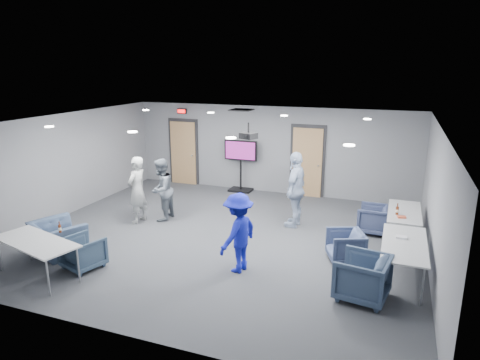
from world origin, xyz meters
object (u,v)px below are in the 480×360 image
(bottle_front, at_px, (60,228))
(tv_stand, at_px, (241,163))
(chair_right_b, at_px, (345,246))
(table_right_b, at_px, (404,245))
(person_b, at_px, (161,190))
(chair_front_b, at_px, (58,238))
(table_right_a, at_px, (404,213))
(person_d, at_px, (238,233))
(projector, at_px, (248,135))
(chair_right_c, at_px, (362,277))
(chair_right_a, at_px, (374,219))
(bottle_right, at_px, (397,210))
(person_a, at_px, (137,190))
(table_front_left, at_px, (36,243))
(chair_front_a, at_px, (83,252))
(person_c, at_px, (296,189))

(bottle_front, relative_size, tv_stand, 0.14)
(chair_right_b, relative_size, table_right_b, 0.37)
(person_b, relative_size, chair_front_b, 1.52)
(table_right_a, bearing_deg, person_d, 131.22)
(bottle_front, height_order, projector, projector)
(chair_right_c, bearing_deg, bottle_front, -72.45)
(tv_stand, bearing_deg, chair_right_c, -52.03)
(table_right_b, bearing_deg, chair_right_a, 16.26)
(bottle_right, xyz_separation_m, projector, (-3.22, -0.69, 1.58))
(person_a, xyz_separation_m, chair_right_b, (5.26, -0.47, -0.53))
(table_right_b, bearing_deg, projector, 74.94)
(chair_right_b, xyz_separation_m, chair_right_c, (0.45, -1.40, 0.07))
(person_b, distance_m, table_front_left, 3.61)
(person_d, bearing_deg, table_right_b, 118.34)
(person_b, height_order, bottle_right, person_b)
(chair_front_a, xyz_separation_m, table_right_a, (5.92, 3.60, 0.36))
(chair_right_b, relative_size, table_front_left, 0.36)
(person_a, bearing_deg, bottle_right, 100.37)
(person_b, bearing_deg, chair_right_a, 98.20)
(chair_right_a, distance_m, table_front_left, 7.38)
(chair_right_b, distance_m, chair_front_a, 5.27)
(person_c, distance_m, chair_front_b, 5.54)
(person_c, height_order, chair_right_c, person_c)
(person_d, bearing_deg, person_c, -175.02)
(chair_right_a, height_order, table_right_a, table_right_a)
(chair_front_a, relative_size, projector, 1.74)
(bottle_right, bearing_deg, chair_right_b, -128.93)
(chair_right_a, relative_size, chair_right_c, 0.86)
(person_b, distance_m, chair_right_b, 4.87)
(person_b, relative_size, table_front_left, 0.83)
(person_d, distance_m, tv_stand, 5.51)
(person_a, bearing_deg, chair_right_b, 88.89)
(person_c, xyz_separation_m, chair_front_a, (-3.38, -3.74, -0.62))
(person_c, relative_size, chair_front_b, 1.78)
(bottle_front, relative_size, projector, 0.55)
(chair_right_c, relative_size, table_right_a, 0.51)
(table_right_a, height_order, bottle_right, bottle_right)
(person_b, relative_size, chair_right_a, 2.18)
(person_a, distance_m, tv_stand, 3.84)
(table_right_a, distance_m, table_front_left, 7.71)
(table_front_left, xyz_separation_m, tv_stand, (1.59, 6.75, 0.24))
(chair_front_a, bearing_deg, person_d, -144.92)
(person_a, height_order, chair_right_a, person_a)
(chair_right_b, xyz_separation_m, tv_stand, (-3.78, 4.01, 0.61))
(person_c, relative_size, tv_stand, 1.15)
(table_right_b, bearing_deg, bottle_right, 5.74)
(chair_front_b, xyz_separation_m, table_right_a, (6.88, 3.24, 0.34))
(table_front_left, distance_m, tv_stand, 6.94)
(person_c, bearing_deg, bottle_right, 84.37)
(table_right_b, height_order, tv_stand, tv_stand)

